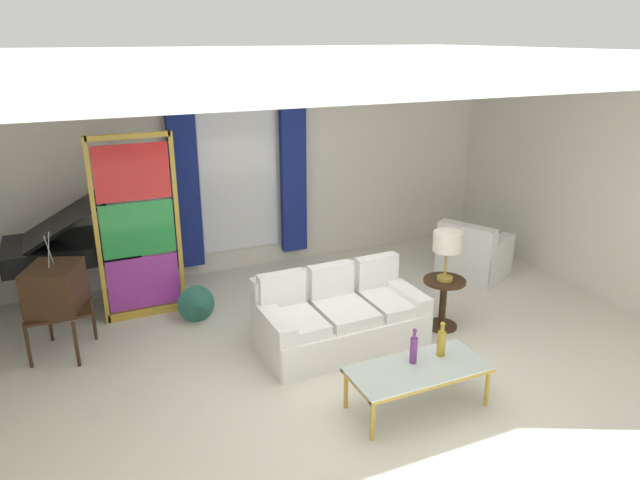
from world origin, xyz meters
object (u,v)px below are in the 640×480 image
couch_white_long (338,317)px  coffee_table (418,371)px  grand_piano (71,245)px  table_lamp_brass (447,244)px  vintage_tv (55,290)px  bottle_crystal_tall (414,349)px  peacock_figurine (198,306)px  stained_glass_divider (139,233)px  bottle_blue_decanter (441,342)px  round_side_table (443,299)px  armchair_white (473,256)px

couch_white_long → coffee_table: 1.37m
grand_piano → table_lamp_brass: bearing=-31.7°
couch_white_long → vintage_tv: (-2.76, 0.98, 0.42)m
grand_piano → vintage_tv: bearing=-99.5°
bottle_crystal_tall → vintage_tv: (-2.90, 2.25, 0.18)m
coffee_table → peacock_figurine: size_ratio=2.11×
vintage_tv → stained_glass_divider: size_ratio=0.61×
bottle_blue_decanter → peacock_figurine: bearing=126.8°
coffee_table → bottle_blue_decanter: (0.31, 0.09, 0.18)m
round_side_table → couch_white_long: bearing=172.1°
couch_white_long → table_lamp_brass: bearing=-7.9°
couch_white_long → stained_glass_divider: 2.49m
couch_white_long → table_lamp_brass: size_ratio=3.12×
round_side_table → peacock_figurine: bearing=154.2°
vintage_tv → armchair_white: size_ratio=1.23×
bottle_crystal_tall → round_side_table: size_ratio=0.58×
stained_glass_divider → bottle_crystal_tall: bearing=-54.8°
couch_white_long → peacock_figurine: couch_white_long is taller
coffee_table → armchair_white: 3.34m
vintage_tv → grand_piano: bearing=80.5°
bottle_blue_decanter → bottle_crystal_tall: 0.30m
peacock_figurine → table_lamp_brass: (2.55, -1.23, 0.81)m
vintage_tv → grand_piano: 1.23m
bottle_blue_decanter → bottle_crystal_tall: bearing=-179.3°
couch_white_long → grand_piano: (-2.56, 2.18, 0.50)m
round_side_table → armchair_white: bearing=40.8°
coffee_table → vintage_tv: size_ratio=0.94×
armchair_white → peacock_figurine: armchair_white is taller
bottle_blue_decanter → grand_piano: bearing=131.0°
coffee_table → bottle_blue_decanter: size_ratio=3.69×
couch_white_long → armchair_white: 2.72m
table_lamp_brass → armchair_white: bearing=40.8°
grand_piano → couch_white_long: bearing=-40.5°
bottle_blue_decanter → table_lamp_brass: table_lamp_brass is taller
round_side_table → grand_piano: bearing=148.3°
armchair_white → round_side_table: (-1.30, -1.12, 0.07)m
coffee_table → vintage_tv: bearing=141.1°
table_lamp_brass → grand_piano: size_ratio=0.38×
vintage_tv → armchair_white: bearing=-0.3°
round_side_table → coffee_table: bearing=-133.2°
vintage_tv → stained_glass_divider: bearing=29.9°
couch_white_long → bottle_crystal_tall: couch_white_long is taller
bottle_blue_decanter → stained_glass_divider: stained_glass_divider is taller
bottle_blue_decanter → peacock_figurine: size_ratio=0.57×
couch_white_long → bottle_blue_decanter: 1.37m
coffee_table → grand_piano: 4.48m
bottle_crystal_tall → armchair_white: size_ratio=0.31×
coffee_table → bottle_crystal_tall: bottle_crystal_tall is taller
vintage_tv → round_side_table: size_ratio=2.26×
bottle_crystal_tall → grand_piano: 4.40m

